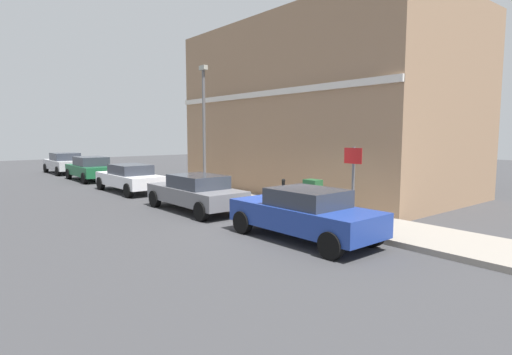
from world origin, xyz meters
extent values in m
plane|color=#38383A|center=(0.00, 0.00, 0.00)|extent=(80.00, 80.00, 0.00)
cube|color=gray|center=(1.97, 6.00, 0.07)|extent=(2.45, 30.00, 0.15)
cube|color=#937256|center=(6.87, 4.55, 3.92)|extent=(7.34, 13.11, 7.85)
cube|color=silver|center=(3.16, 4.55, 4.49)|extent=(0.12, 13.11, 0.24)
cube|color=navy|center=(-0.51, -1.45, 0.63)|extent=(1.78, 4.31, 0.61)
cube|color=#2D333D|center=(-0.51, -1.59, 1.15)|extent=(1.52, 1.92, 0.47)
cylinder|color=black|center=(-1.34, 0.12, 0.32)|extent=(0.23, 0.64, 0.64)
cylinder|color=black|center=(0.25, 0.15, 0.32)|extent=(0.23, 0.64, 0.64)
cylinder|color=black|center=(-1.27, -3.05, 0.32)|extent=(0.23, 0.64, 0.64)
cylinder|color=black|center=(0.32, -3.02, 0.32)|extent=(0.23, 0.64, 0.64)
cube|color=slate|center=(-0.62, 3.90, 0.60)|extent=(1.71, 4.43, 0.55)
cube|color=#2D333D|center=(-0.62, 3.70, 1.09)|extent=(1.49, 2.05, 0.48)
cylinder|color=black|center=(-1.42, 5.55, 0.32)|extent=(0.23, 0.64, 0.64)
cylinder|color=black|center=(0.15, 5.57, 0.32)|extent=(0.23, 0.64, 0.64)
cylinder|color=black|center=(-1.40, 2.24, 0.32)|extent=(0.23, 0.64, 0.64)
cylinder|color=black|center=(0.18, 2.25, 0.32)|extent=(0.23, 0.64, 0.64)
cube|color=silver|center=(-0.58, 10.11, 0.60)|extent=(1.75, 4.51, 0.56)
cube|color=#2D333D|center=(-0.57, 9.94, 1.10)|extent=(1.50, 2.11, 0.48)
cylinder|color=black|center=(-1.39, 11.79, 0.32)|extent=(0.23, 0.64, 0.64)
cylinder|color=black|center=(0.17, 11.82, 0.32)|extent=(0.23, 0.64, 0.64)
cylinder|color=black|center=(-1.32, 8.41, 0.32)|extent=(0.23, 0.64, 0.64)
cylinder|color=black|center=(0.24, 8.44, 0.32)|extent=(0.23, 0.64, 0.64)
cube|color=#195933|center=(-0.47, 16.32, 0.61)|extent=(1.77, 4.34, 0.59)
cube|color=#2D333D|center=(-0.47, 16.13, 1.16)|extent=(1.55, 2.11, 0.55)
cylinder|color=black|center=(-1.28, 17.93, 0.32)|extent=(0.22, 0.64, 0.64)
cylinder|color=black|center=(0.36, 17.92, 0.32)|extent=(0.22, 0.64, 0.64)
cylinder|color=black|center=(-1.30, 14.71, 0.32)|extent=(0.22, 0.64, 0.64)
cylinder|color=black|center=(0.34, 14.70, 0.32)|extent=(0.22, 0.64, 0.64)
cube|color=#B7B7BC|center=(-0.49, 21.93, 0.64)|extent=(1.86, 4.35, 0.63)
cube|color=#2D333D|center=(-0.49, 21.73, 1.20)|extent=(1.62, 1.96, 0.53)
cylinder|color=black|center=(-1.37, 23.53, 0.32)|extent=(0.23, 0.64, 0.64)
cylinder|color=black|center=(0.34, 23.55, 0.32)|extent=(0.23, 0.64, 0.64)
cylinder|color=black|center=(-1.32, 20.31, 0.32)|extent=(0.23, 0.64, 0.64)
cylinder|color=black|center=(0.38, 20.33, 0.32)|extent=(0.23, 0.64, 0.64)
cube|color=#1E4C28|center=(1.71, 0.29, 0.72)|extent=(0.40, 0.55, 1.15)
cube|color=#333333|center=(1.71, 0.29, 0.19)|extent=(0.46, 0.61, 0.08)
cylinder|color=black|center=(1.81, 1.82, 0.62)|extent=(0.12, 0.12, 0.95)
sphere|color=black|center=(1.81, 1.82, 1.12)|extent=(0.14, 0.14, 0.14)
cylinder|color=#59595B|center=(1.05, -1.84, 1.30)|extent=(0.08, 0.08, 2.30)
cube|color=white|center=(1.03, -1.84, 2.20)|extent=(0.03, 0.56, 0.40)
cube|color=red|center=(1.02, -1.84, 2.20)|extent=(0.01, 0.60, 0.44)
cylinder|color=#59595B|center=(1.89, 7.26, 2.90)|extent=(0.14, 0.14, 5.50)
cube|color=#A5A599|center=(1.89, 7.26, 5.77)|extent=(0.20, 0.44, 0.20)
camera|label=1|loc=(-8.23, -8.92, 2.82)|focal=28.76mm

